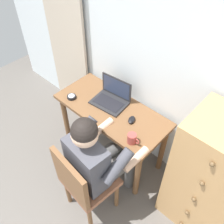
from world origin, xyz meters
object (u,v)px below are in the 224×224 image
(dresser, at_px, (209,178))
(person_seated, at_px, (99,157))
(laptop, at_px, (112,97))
(desk_clock, at_px, (72,97))
(desk, at_px, (111,117))
(computer_mouse, at_px, (132,120))
(coffee_mug, at_px, (132,138))
(chair, at_px, (84,182))

(dresser, relative_size, person_seated, 1.01)
(laptop, relative_size, desk_clock, 4.07)
(desk, xyz_separation_m, desk_clock, (-0.41, -0.16, 0.13))
(computer_mouse, bearing_deg, laptop, 145.26)
(dresser, relative_size, laptop, 3.31)
(coffee_mug, bearing_deg, desk, 156.32)
(desk_clock, bearing_deg, dresser, 7.71)
(person_seated, distance_m, computer_mouse, 0.48)
(computer_mouse, distance_m, desk_clock, 0.67)
(chair, relative_size, laptop, 2.42)
(dresser, bearing_deg, coffee_mug, -161.65)
(desk, relative_size, desk_clock, 12.88)
(person_seated, xyz_separation_m, laptop, (-0.37, 0.55, 0.08))
(computer_mouse, bearing_deg, person_seated, -106.33)
(dresser, distance_m, laptop, 1.14)
(desk, xyz_separation_m, coffee_mug, (0.40, -0.18, 0.17))
(chair, distance_m, coffee_mug, 0.55)
(chair, height_order, desk_clock, chair)
(desk_clock, distance_m, coffee_mug, 0.81)
(computer_mouse, bearing_deg, desk_clock, 172.53)
(dresser, xyz_separation_m, laptop, (-1.13, 0.04, 0.16))
(desk, relative_size, chair, 1.31)
(chair, relative_size, person_seated, 0.74)
(laptop, distance_m, computer_mouse, 0.33)
(coffee_mug, bearing_deg, computer_mouse, 130.23)
(chair, bearing_deg, desk_clock, 144.48)
(laptop, bearing_deg, desk_clock, -143.93)
(desk_clock, height_order, coffee_mug, coffee_mug)
(dresser, height_order, desk_clock, dresser)
(dresser, bearing_deg, computer_mouse, -178.01)
(desk_clock, relative_size, coffee_mug, 0.75)
(desk_clock, bearing_deg, coffee_mug, -1.26)
(desk_clock, bearing_deg, laptop, 36.07)
(chair, relative_size, coffee_mug, 7.39)
(dresser, distance_m, chair, 1.04)
(coffee_mug, bearing_deg, chair, -105.01)
(desk, xyz_separation_m, dresser, (1.05, 0.04, 0.01))
(chair, bearing_deg, laptop, 115.78)
(desk, height_order, person_seated, person_seated)
(chair, bearing_deg, dresser, 41.50)
(desk_clock, xyz_separation_m, coffee_mug, (0.81, -0.02, 0.03))
(laptop, height_order, computer_mouse, laptop)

